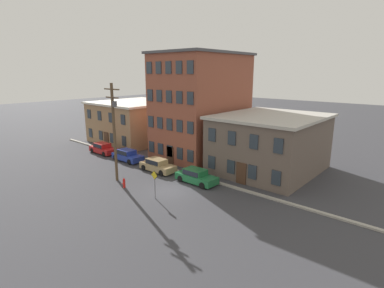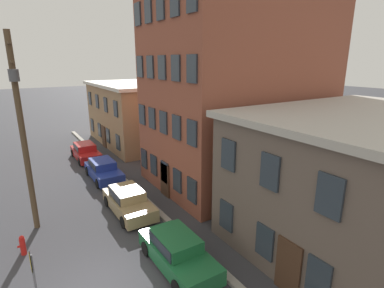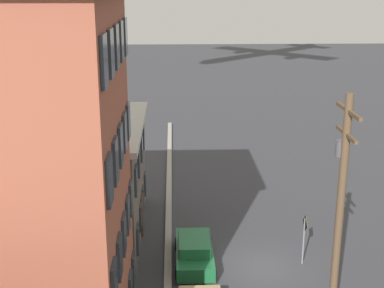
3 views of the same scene
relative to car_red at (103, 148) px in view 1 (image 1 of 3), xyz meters
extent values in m
plane|color=#38383D|center=(16.57, -3.37, -0.75)|extent=(200.00, 200.00, 0.00)
cube|color=#9E998E|center=(16.57, 1.13, -0.67)|extent=(56.00, 0.36, 0.16)
cube|color=#9E7A56|center=(-3.03, 8.54, 2.28)|extent=(11.75, 11.81, 6.05)
cube|color=silver|center=(-3.03, 8.54, 5.46)|extent=(12.25, 12.31, 0.30)
cube|color=#2D3842|center=(-7.44, 2.57, 0.76)|extent=(0.90, 0.10, 1.40)
cube|color=#2D3842|center=(-7.44, 2.57, 3.79)|extent=(0.90, 0.10, 1.40)
cube|color=#2D3842|center=(-4.50, 2.57, 0.76)|extent=(0.90, 0.10, 1.40)
cube|color=#2D3842|center=(-4.50, 2.57, 3.79)|extent=(0.90, 0.10, 1.40)
cube|color=#2D3842|center=(-1.56, 2.57, 0.76)|extent=(0.90, 0.10, 1.40)
cube|color=#2D3842|center=(-1.56, 2.57, 3.79)|extent=(0.90, 0.10, 1.40)
cube|color=#2D3842|center=(1.38, 2.57, 0.76)|extent=(0.90, 0.10, 1.40)
cube|color=#2D3842|center=(1.38, 2.57, 3.79)|extent=(0.90, 0.10, 1.40)
cube|color=#472D1E|center=(-3.03, 2.57, 0.35)|extent=(1.10, 0.10, 2.20)
cube|color=brown|center=(10.55, 8.56, 5.80)|extent=(8.27, 11.85, 13.10)
cube|color=#4C4C51|center=(10.55, 8.56, 12.50)|extent=(8.77, 12.35, 0.30)
cube|color=#2D3842|center=(7.24, 2.57, 0.89)|extent=(0.90, 0.10, 1.40)
cube|color=#2D3842|center=(7.24, 2.57, 4.16)|extent=(0.90, 0.10, 1.40)
cube|color=#2D3842|center=(7.24, 2.57, 7.44)|extent=(0.90, 0.10, 1.40)
cube|color=#2D3842|center=(7.24, 2.57, 10.71)|extent=(0.90, 0.10, 1.40)
cube|color=#2D3842|center=(8.89, 2.57, 0.89)|extent=(0.90, 0.10, 1.40)
cube|color=#2D3842|center=(8.89, 2.57, 4.16)|extent=(0.90, 0.10, 1.40)
cube|color=#2D3842|center=(8.89, 2.57, 7.44)|extent=(0.90, 0.10, 1.40)
cube|color=#2D3842|center=(8.89, 2.57, 10.71)|extent=(0.90, 0.10, 1.40)
cube|color=#2D3842|center=(10.55, 2.57, 0.89)|extent=(0.90, 0.10, 1.40)
cube|color=#2D3842|center=(10.55, 2.57, 4.16)|extent=(0.90, 0.10, 1.40)
cube|color=#2D3842|center=(10.55, 2.57, 7.44)|extent=(0.90, 0.10, 1.40)
cube|color=#2D3842|center=(10.55, 2.57, 10.71)|extent=(0.90, 0.10, 1.40)
cube|color=#2D3842|center=(12.20, 2.57, 0.89)|extent=(0.90, 0.10, 1.40)
cube|color=#2D3842|center=(12.20, 2.57, 4.16)|extent=(0.90, 0.10, 1.40)
cube|color=#2D3842|center=(12.20, 2.57, 7.44)|extent=(0.90, 0.10, 1.40)
cube|color=#2D3842|center=(12.20, 2.57, 10.71)|extent=(0.90, 0.10, 1.40)
cube|color=#2D3842|center=(13.86, 2.57, 0.89)|extent=(0.90, 0.10, 1.40)
cube|color=#2D3842|center=(13.86, 2.57, 4.16)|extent=(0.90, 0.10, 1.40)
cube|color=#2D3842|center=(13.86, 2.57, 7.44)|extent=(0.90, 0.10, 1.40)
cube|color=#2D3842|center=(13.86, 2.57, 10.71)|extent=(0.90, 0.10, 1.40)
cube|color=#472D1E|center=(10.55, 2.57, 0.35)|extent=(1.10, 0.10, 2.20)
cube|color=#66564C|center=(20.64, 8.47, 2.27)|extent=(9.94, 11.68, 6.05)
cube|color=#B7B2A8|center=(20.64, 8.47, 5.45)|extent=(10.44, 12.18, 0.30)
cube|color=#2D3842|center=(16.91, 2.57, 0.76)|extent=(0.90, 0.10, 1.40)
cube|color=#2D3842|center=(16.91, 2.57, 3.79)|extent=(0.90, 0.10, 1.40)
cube|color=#2D3842|center=(19.40, 2.57, 0.76)|extent=(0.90, 0.10, 1.40)
cube|color=#2D3842|center=(19.40, 2.57, 3.79)|extent=(0.90, 0.10, 1.40)
cube|color=#2D3842|center=(21.88, 2.57, 0.76)|extent=(0.90, 0.10, 1.40)
cube|color=#2D3842|center=(21.88, 2.57, 3.79)|extent=(0.90, 0.10, 1.40)
cube|color=#2D3842|center=(24.37, 2.57, 0.76)|extent=(0.90, 0.10, 1.40)
cube|color=#2D3842|center=(24.37, 2.57, 3.79)|extent=(0.90, 0.10, 1.40)
cube|color=#472D1E|center=(20.64, 2.57, 0.35)|extent=(1.10, 0.10, 2.20)
cube|color=#B21E1E|center=(0.07, 0.00, -0.22)|extent=(4.40, 1.80, 0.70)
cube|color=#B21E1E|center=(-0.13, 0.00, 0.41)|extent=(2.20, 1.51, 0.55)
cube|color=#1E232D|center=(-0.13, 0.00, 0.41)|extent=(2.02, 1.58, 0.48)
cylinder|color=black|center=(1.52, 0.85, -0.42)|extent=(0.66, 0.22, 0.66)
cylinder|color=black|center=(1.52, -0.85, -0.42)|extent=(0.66, 0.22, 0.66)
cylinder|color=black|center=(-1.38, 0.85, -0.42)|extent=(0.66, 0.22, 0.66)
cylinder|color=black|center=(-1.38, -0.85, -0.42)|extent=(0.66, 0.22, 0.66)
cube|color=#233899|center=(5.53, 0.02, -0.22)|extent=(4.40, 1.80, 0.70)
cube|color=#233899|center=(5.33, 0.02, 0.41)|extent=(2.20, 1.51, 0.55)
cube|color=#1E232D|center=(5.33, 0.02, 0.41)|extent=(2.02, 1.58, 0.48)
cylinder|color=black|center=(6.98, 0.87, -0.42)|extent=(0.66, 0.22, 0.66)
cylinder|color=black|center=(6.98, -0.83, -0.42)|extent=(0.66, 0.22, 0.66)
cylinder|color=black|center=(4.08, 0.87, -0.42)|extent=(0.66, 0.22, 0.66)
cylinder|color=black|center=(4.08, -0.83, -0.42)|extent=(0.66, 0.22, 0.66)
cube|color=tan|center=(11.46, -0.25, -0.22)|extent=(4.40, 1.80, 0.70)
cube|color=tan|center=(11.26, -0.25, 0.41)|extent=(2.20, 1.51, 0.55)
cube|color=#1E232D|center=(11.26, -0.25, 0.41)|extent=(2.02, 1.58, 0.48)
cylinder|color=black|center=(12.91, 0.60, -0.42)|extent=(0.66, 0.22, 0.66)
cylinder|color=black|center=(12.91, -1.10, -0.42)|extent=(0.66, 0.22, 0.66)
cylinder|color=black|center=(10.01, 0.60, -0.42)|extent=(0.66, 0.22, 0.66)
cylinder|color=black|center=(10.01, -1.10, -0.42)|extent=(0.66, 0.22, 0.66)
cube|color=#1E6638|center=(17.12, -0.17, -0.22)|extent=(4.40, 1.80, 0.70)
cube|color=#1E6638|center=(16.92, -0.17, 0.41)|extent=(2.20, 1.51, 0.55)
cube|color=#1E232D|center=(16.92, -0.17, 0.41)|extent=(2.02, 1.58, 0.48)
cylinder|color=black|center=(18.57, 0.68, -0.42)|extent=(0.66, 0.22, 0.66)
cylinder|color=black|center=(18.57, -1.02, -0.42)|extent=(0.66, 0.22, 0.66)
cylinder|color=black|center=(15.67, 0.68, -0.42)|extent=(0.66, 0.22, 0.66)
cylinder|color=black|center=(15.67, -1.02, -0.42)|extent=(0.66, 0.22, 0.66)
cylinder|color=slate|center=(16.87, -5.54, 0.49)|extent=(0.08, 0.08, 2.47)
cube|color=yellow|center=(16.87, -5.57, 1.45)|extent=(0.78, 0.03, 0.78)
cube|color=black|center=(16.87, -5.56, 1.45)|extent=(0.84, 0.02, 0.84)
cylinder|color=brown|center=(10.37, -5.01, 4.22)|extent=(0.28, 0.28, 9.94)
cube|color=brown|center=(10.37, -5.01, 8.59)|extent=(2.40, 0.12, 0.12)
cube|color=brown|center=(10.37, -5.01, 7.79)|extent=(2.00, 0.12, 0.12)
cylinder|color=#515156|center=(10.72, -5.01, 7.19)|extent=(0.44, 0.44, 0.55)
cylinder|color=red|center=(12.64, -5.77, -0.35)|extent=(0.24, 0.24, 0.80)
sphere|color=red|center=(12.64, -5.77, 0.10)|extent=(0.22, 0.22, 0.22)
cylinder|color=red|center=(12.64, -5.93, -0.30)|extent=(0.10, 0.12, 0.10)
camera|label=1|loc=(35.62, -22.02, 10.21)|focal=28.00mm
camera|label=2|loc=(26.80, -5.56, 7.84)|focal=28.00mm
camera|label=3|loc=(-6.65, 0.81, 12.65)|focal=50.00mm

